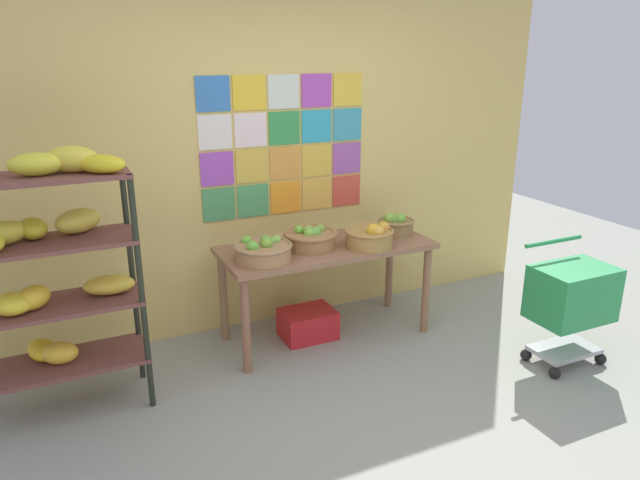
{
  "coord_description": "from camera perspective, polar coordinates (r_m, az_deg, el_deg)",
  "views": [
    {
      "loc": [
        -1.57,
        -2.28,
        2.1
      ],
      "look_at": [
        -0.01,
        1.05,
        0.9
      ],
      "focal_mm": 32.89,
      "sensor_mm": 36.0,
      "label": 1
    }
  ],
  "objects": [
    {
      "name": "ground",
      "position": [
        3.47,
        7.91,
        -19.34
      ],
      "size": [
        9.69,
        9.69,
        0.0
      ],
      "primitive_type": "plane",
      "color": "gray"
    },
    {
      "name": "back_wall_with_art",
      "position": [
        4.5,
        -4.46,
        8.7
      ],
      "size": [
        4.78,
        0.07,
        2.74
      ],
      "color": "#DCBF65",
      "rests_on": "ground"
    },
    {
      "name": "banana_shelf_unit",
      "position": [
        3.64,
        -24.78,
        -1.58
      ],
      "size": [
        0.95,
        0.49,
        1.6
      ],
      "color": "black",
      "rests_on": "ground"
    },
    {
      "name": "display_table",
      "position": [
        4.33,
        0.61,
        -1.65
      ],
      "size": [
        1.56,
        0.65,
        0.73
      ],
      "color": "#906347",
      "rests_on": "ground"
    },
    {
      "name": "fruit_basket_back_right",
      "position": [
        4.22,
        -0.96,
        0.22
      ],
      "size": [
        0.39,
        0.39,
        0.17
      ],
      "color": "#9F7243",
      "rests_on": "display_table"
    },
    {
      "name": "fruit_basket_back_left",
      "position": [
        3.97,
        -5.56,
        -1.04
      ],
      "size": [
        0.4,
        0.4,
        0.17
      ],
      "color": "#A4784D",
      "rests_on": "display_table"
    },
    {
      "name": "fruit_basket_right",
      "position": [
        4.26,
        4.91,
        0.37
      ],
      "size": [
        0.36,
        0.36,
        0.18
      ],
      "color": "#A67F3F",
      "rests_on": "display_table"
    },
    {
      "name": "fruit_basket_left",
      "position": [
        4.58,
        7.38,
        1.5
      ],
      "size": [
        0.29,
        0.29,
        0.17
      ],
      "color": "olive",
      "rests_on": "display_table"
    },
    {
      "name": "produce_crate_under_table",
      "position": [
        4.51,
        -1.2,
        -8.14
      ],
      "size": [
        0.4,
        0.3,
        0.22
      ],
      "primitive_type": "cube",
      "color": "red",
      "rests_on": "ground"
    },
    {
      "name": "shopping_cart",
      "position": [
        4.35,
        23.27,
        -5.16
      ],
      "size": [
        0.53,
        0.41,
        0.85
      ],
      "rotation": [
        0.0,
        0.0,
        -0.23
      ],
      "color": "black",
      "rests_on": "ground"
    }
  ]
}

